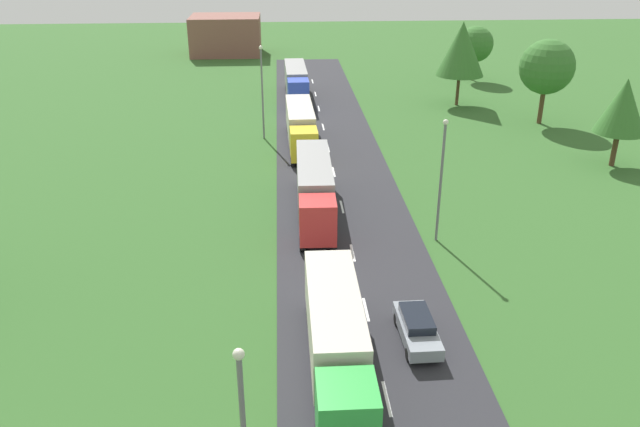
{
  "coord_description": "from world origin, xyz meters",
  "views": [
    {
      "loc": [
        -4.47,
        -9.49,
        19.66
      ],
      "look_at": [
        -1.93,
        30.86,
        1.34
      ],
      "focal_mm": 35.54,
      "sensor_mm": 36.0,
      "label": 1
    }
  ],
  "objects_px": {
    "truck_second": "(315,187)",
    "car_second": "(417,328)",
    "lamppost_third": "(262,89)",
    "tree_maple": "(475,44)",
    "truck_fourth": "(296,81)",
    "lamppost_second": "(441,175)",
    "tree_lime": "(547,67)",
    "distant_building": "(226,35)",
    "tree_elm": "(623,106)",
    "tree_oak": "(461,49)",
    "truck_third": "(301,125)",
    "truck_lead": "(336,337)"
  },
  "relations": [
    {
      "from": "truck_fourth",
      "to": "car_second",
      "type": "distance_m",
      "value": 51.61
    },
    {
      "from": "truck_second",
      "to": "car_second",
      "type": "bearing_deg",
      "value": -75.0
    },
    {
      "from": "truck_second",
      "to": "lamppost_third",
      "type": "height_order",
      "value": "lamppost_third"
    },
    {
      "from": "lamppost_third",
      "to": "tree_oak",
      "type": "xyz_separation_m",
      "value": [
        23.07,
        11.91,
        1.56
      ]
    },
    {
      "from": "truck_lead",
      "to": "truck_third",
      "type": "relative_size",
      "value": 0.95
    },
    {
      "from": "truck_second",
      "to": "lamppost_second",
      "type": "distance_m",
      "value": 9.81
    },
    {
      "from": "lamppost_third",
      "to": "truck_third",
      "type": "bearing_deg",
      "value": -36.47
    },
    {
      "from": "car_second",
      "to": "truck_fourth",
      "type": "bearing_deg",
      "value": 95.29
    },
    {
      "from": "truck_lead",
      "to": "tree_maple",
      "type": "height_order",
      "value": "tree_maple"
    },
    {
      "from": "lamppost_third",
      "to": "tree_maple",
      "type": "distance_m",
      "value": 38.3
    },
    {
      "from": "lamppost_second",
      "to": "tree_oak",
      "type": "xyz_separation_m",
      "value": [
        10.84,
        35.78,
        1.93
      ]
    },
    {
      "from": "lamppost_second",
      "to": "lamppost_third",
      "type": "relative_size",
      "value": 0.92
    },
    {
      "from": "tree_oak",
      "to": "tree_maple",
      "type": "xyz_separation_m",
      "value": [
        5.73,
        13.34,
        -1.74
      ]
    },
    {
      "from": "lamppost_second",
      "to": "tree_maple",
      "type": "xyz_separation_m",
      "value": [
        16.57,
        49.12,
        0.2
      ]
    },
    {
      "from": "truck_third",
      "to": "tree_oak",
      "type": "relative_size",
      "value": 1.29
    },
    {
      "from": "tree_lime",
      "to": "tree_oak",
      "type": "bearing_deg",
      "value": 130.31
    },
    {
      "from": "tree_maple",
      "to": "truck_fourth",
      "type": "bearing_deg",
      "value": -159.78
    },
    {
      "from": "tree_maple",
      "to": "distant_building",
      "type": "height_order",
      "value": "tree_maple"
    },
    {
      "from": "car_second",
      "to": "lamppost_third",
      "type": "height_order",
      "value": "lamppost_third"
    },
    {
      "from": "truck_fourth",
      "to": "distant_building",
      "type": "distance_m",
      "value": 33.57
    },
    {
      "from": "truck_third",
      "to": "lamppost_third",
      "type": "relative_size",
      "value": 1.37
    },
    {
      "from": "distant_building",
      "to": "tree_elm",
      "type": "bearing_deg",
      "value": -56.25
    },
    {
      "from": "lamppost_second",
      "to": "tree_lime",
      "type": "xyz_separation_m",
      "value": [
        17.87,
        27.49,
        1.38
      ]
    },
    {
      "from": "lamppost_third",
      "to": "tree_lime",
      "type": "relative_size",
      "value": 1.03
    },
    {
      "from": "car_second",
      "to": "lamppost_second",
      "type": "distance_m",
      "value": 12.68
    },
    {
      "from": "truck_third",
      "to": "tree_lime",
      "type": "xyz_separation_m",
      "value": [
        26.43,
        6.34,
        4.02
      ]
    },
    {
      "from": "truck_fourth",
      "to": "lamppost_second",
      "type": "bearing_deg",
      "value": -78.03
    },
    {
      "from": "truck_lead",
      "to": "truck_second",
      "type": "relative_size",
      "value": 0.93
    },
    {
      "from": "lamppost_second",
      "to": "tree_elm",
      "type": "xyz_separation_m",
      "value": [
        19.3,
        13.81,
        0.7
      ]
    },
    {
      "from": "lamppost_third",
      "to": "tree_lime",
      "type": "xyz_separation_m",
      "value": [
        30.11,
        3.62,
        1.01
      ]
    },
    {
      "from": "tree_elm",
      "to": "truck_third",
      "type": "bearing_deg",
      "value": 165.23
    },
    {
      "from": "car_second",
      "to": "lamppost_second",
      "type": "height_order",
      "value": "lamppost_second"
    },
    {
      "from": "tree_lime",
      "to": "truck_fourth",
      "type": "bearing_deg",
      "value": 154.76
    },
    {
      "from": "lamppost_second",
      "to": "lamppost_third",
      "type": "height_order",
      "value": "lamppost_third"
    },
    {
      "from": "tree_lime",
      "to": "lamppost_second",
      "type": "bearing_deg",
      "value": -123.03
    },
    {
      "from": "tree_oak",
      "to": "tree_maple",
      "type": "relative_size",
      "value": 1.32
    },
    {
      "from": "truck_fourth",
      "to": "car_second",
      "type": "bearing_deg",
      "value": -84.71
    },
    {
      "from": "tree_oak",
      "to": "truck_second",
      "type": "bearing_deg",
      "value": -121.52
    },
    {
      "from": "tree_oak",
      "to": "tree_elm",
      "type": "xyz_separation_m",
      "value": [
        8.46,
        -21.97,
        -1.23
      ]
    },
    {
      "from": "truck_lead",
      "to": "lamppost_third",
      "type": "relative_size",
      "value": 1.3
    },
    {
      "from": "lamppost_third",
      "to": "car_second",
      "type": "bearing_deg",
      "value": -76.44
    },
    {
      "from": "lamppost_second",
      "to": "lamppost_third",
      "type": "xyz_separation_m",
      "value": [
        -12.23,
        23.87,
        0.37
      ]
    },
    {
      "from": "lamppost_third",
      "to": "tree_oak",
      "type": "height_order",
      "value": "tree_oak"
    },
    {
      "from": "truck_lead",
      "to": "distant_building",
      "type": "xyz_separation_m",
      "value": [
        -11.25,
        85.43,
        1.03
      ]
    },
    {
      "from": "tree_maple",
      "to": "tree_lime",
      "type": "distance_m",
      "value": 21.7
    },
    {
      "from": "car_second",
      "to": "distant_building",
      "type": "relative_size",
      "value": 0.4
    },
    {
      "from": "truck_lead",
      "to": "tree_lime",
      "type": "bearing_deg",
      "value": 57.82
    },
    {
      "from": "truck_lead",
      "to": "truck_third",
      "type": "height_order",
      "value": "truck_third"
    },
    {
      "from": "car_second",
      "to": "distant_building",
      "type": "distance_m",
      "value": 84.6
    },
    {
      "from": "truck_second",
      "to": "truck_third",
      "type": "height_order",
      "value": "truck_second"
    }
  ]
}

